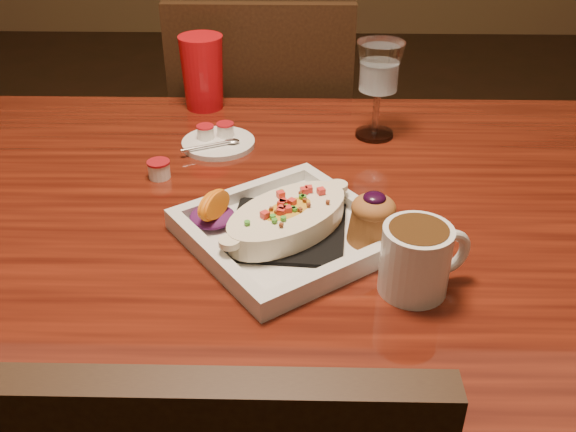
{
  "coord_description": "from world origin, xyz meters",
  "views": [
    {
      "loc": [
        0.09,
        -0.82,
        1.25
      ],
      "look_at": [
        0.07,
        -0.04,
        0.77
      ],
      "focal_mm": 40.0,
      "sensor_mm": 36.0,
      "label": 1
    }
  ],
  "objects_px": {
    "table": "(243,263)",
    "chair_far": "(265,162)",
    "red_tumbler": "(203,73)",
    "goblet": "(379,72)",
    "saucer": "(217,141)",
    "plate": "(296,224)",
    "coffee_mug": "(418,257)"
  },
  "relations": [
    {
      "from": "chair_far",
      "to": "coffee_mug",
      "type": "bearing_deg",
      "value": 106.05
    },
    {
      "from": "chair_far",
      "to": "red_tumbler",
      "type": "bearing_deg",
      "value": 65.3
    },
    {
      "from": "chair_far",
      "to": "red_tumbler",
      "type": "height_order",
      "value": "chair_far"
    },
    {
      "from": "chair_far",
      "to": "red_tumbler",
      "type": "distance_m",
      "value": 0.4
    },
    {
      "from": "table",
      "to": "coffee_mug",
      "type": "distance_m",
      "value": 0.33
    },
    {
      "from": "red_tumbler",
      "to": "goblet",
      "type": "bearing_deg",
      "value": -21.63
    },
    {
      "from": "coffee_mug",
      "to": "red_tumbler",
      "type": "distance_m",
      "value": 0.67
    },
    {
      "from": "chair_far",
      "to": "goblet",
      "type": "height_order",
      "value": "chair_far"
    },
    {
      "from": "table",
      "to": "plate",
      "type": "relative_size",
      "value": 4.27
    },
    {
      "from": "coffee_mug",
      "to": "goblet",
      "type": "relative_size",
      "value": 0.67
    },
    {
      "from": "chair_far",
      "to": "saucer",
      "type": "bearing_deg",
      "value": 81.5
    },
    {
      "from": "coffee_mug",
      "to": "goblet",
      "type": "distance_m",
      "value": 0.45
    },
    {
      "from": "table",
      "to": "chair_far",
      "type": "distance_m",
      "value": 0.65
    },
    {
      "from": "red_tumbler",
      "to": "table",
      "type": "bearing_deg",
      "value": -75.21
    },
    {
      "from": "coffee_mug",
      "to": "goblet",
      "type": "xyz_separation_m",
      "value": [
        -0.01,
        0.45,
        0.07
      ]
    },
    {
      "from": "chair_far",
      "to": "plate",
      "type": "xyz_separation_m",
      "value": [
        0.08,
        -0.71,
        0.27
      ]
    },
    {
      "from": "plate",
      "to": "goblet",
      "type": "distance_m",
      "value": 0.38
    },
    {
      "from": "table",
      "to": "red_tumbler",
      "type": "bearing_deg",
      "value": 104.79
    },
    {
      "from": "goblet",
      "to": "chair_far",
      "type": "bearing_deg",
      "value": 121.93
    },
    {
      "from": "chair_far",
      "to": "saucer",
      "type": "height_order",
      "value": "chair_far"
    },
    {
      "from": "saucer",
      "to": "red_tumbler",
      "type": "relative_size",
      "value": 0.9
    },
    {
      "from": "table",
      "to": "saucer",
      "type": "height_order",
      "value": "saucer"
    },
    {
      "from": "goblet",
      "to": "saucer",
      "type": "relative_size",
      "value": 1.34
    },
    {
      "from": "coffee_mug",
      "to": "plate",
      "type": "bearing_deg",
      "value": 123.09
    },
    {
      "from": "coffee_mug",
      "to": "red_tumbler",
      "type": "height_order",
      "value": "red_tumbler"
    },
    {
      "from": "goblet",
      "to": "red_tumbler",
      "type": "height_order",
      "value": "goblet"
    },
    {
      "from": "saucer",
      "to": "plate",
      "type": "bearing_deg",
      "value": -64.15
    },
    {
      "from": "table",
      "to": "plate",
      "type": "xyz_separation_m",
      "value": [
        0.08,
        -0.08,
        0.12
      ]
    },
    {
      "from": "chair_far",
      "to": "saucer",
      "type": "relative_size",
      "value": 7.13
    },
    {
      "from": "table",
      "to": "saucer",
      "type": "distance_m",
      "value": 0.25
    },
    {
      "from": "table",
      "to": "red_tumbler",
      "type": "xyz_separation_m",
      "value": [
        -0.11,
        0.4,
        0.17
      ]
    },
    {
      "from": "plate",
      "to": "coffee_mug",
      "type": "height_order",
      "value": "coffee_mug"
    }
  ]
}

